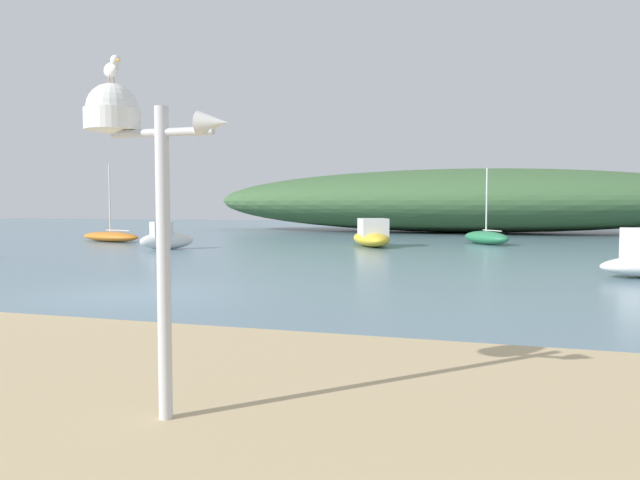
# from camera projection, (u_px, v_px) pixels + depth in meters

# --- Properties ---
(ground_plane) EXTENTS (120.00, 120.00, 0.00)m
(ground_plane) POSITION_uv_depth(u_px,v_px,m) (127.00, 295.00, 13.81)
(ground_plane) COLOR slate
(distant_hill) EXTENTS (38.34, 12.37, 4.64)m
(distant_hill) POSITION_uv_depth(u_px,v_px,m) (463.00, 201.00, 44.61)
(distant_hill) COLOR #3D6038
(distant_hill) RESTS_ON ground
(mast_structure) EXTENTS (1.34, 0.48, 2.92)m
(mast_structure) POSITION_uv_depth(u_px,v_px,m) (131.00, 145.00, 5.24)
(mast_structure) COLOR silver
(mast_structure) RESTS_ON beach_sand
(seagull_on_radar) EXTENTS (0.29, 0.22, 0.22)m
(seagull_on_radar) POSITION_uv_depth(u_px,v_px,m) (112.00, 68.00, 5.24)
(seagull_on_radar) COLOR orange
(seagull_on_radar) RESTS_ON mast_structure
(sailboat_inner_mooring) EXTENTS (4.61, 2.70, 4.24)m
(sailboat_inner_mooring) POSITION_uv_depth(u_px,v_px,m) (110.00, 236.00, 33.41)
(sailboat_inner_mooring) COLOR orange
(sailboat_inner_mooring) RESTS_ON ground
(motorboat_far_left) EXTENTS (2.20, 2.51, 1.27)m
(motorboat_far_left) POSITION_uv_depth(u_px,v_px,m) (166.00, 238.00, 27.61)
(motorboat_far_left) COLOR white
(motorboat_far_left) RESTS_ON ground
(sailboat_west_reach) EXTENTS (3.01, 3.46, 3.91)m
(sailboat_west_reach) POSITION_uv_depth(u_px,v_px,m) (486.00, 237.00, 31.17)
(sailboat_west_reach) COLOR #287A4C
(sailboat_west_reach) RESTS_ON ground
(motorboat_by_sandbar) EXTENTS (3.17, 4.54, 1.38)m
(motorboat_by_sandbar) POSITION_uv_depth(u_px,v_px,m) (372.00, 236.00, 29.57)
(motorboat_by_sandbar) COLOR gold
(motorboat_by_sandbar) RESTS_ON ground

